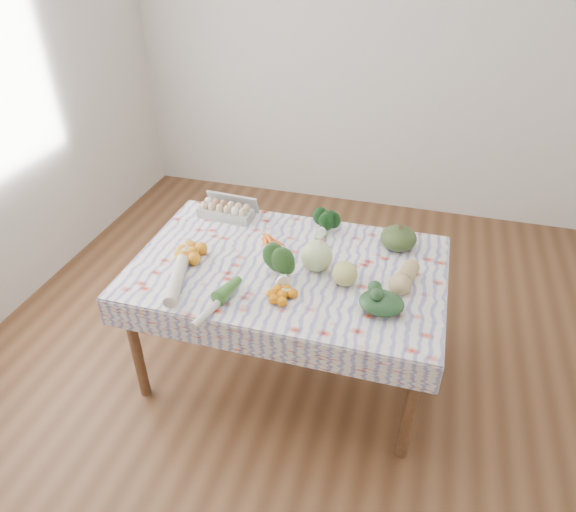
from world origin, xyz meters
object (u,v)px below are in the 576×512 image
object	(u,v)px
dining_table	(288,277)
egg_carton	(226,212)
kabocha_squash	(399,238)
cabbage	(317,256)
butternut_squash	(405,276)
grapefruit	(345,274)

from	to	relation	value
dining_table	egg_carton	bearing A→B (deg)	143.24
dining_table	kabocha_squash	world-z (taller)	kabocha_squash
cabbage	butternut_squash	size ratio (longest dim) A/B	0.69
egg_carton	butternut_squash	size ratio (longest dim) A/B	1.39
grapefruit	kabocha_squash	bearing A→B (deg)	61.19
dining_table	kabocha_squash	distance (m)	0.66
butternut_squash	grapefruit	xyz separation A→B (m)	(-0.29, -0.07, 0.01)
dining_table	kabocha_squash	size ratio (longest dim) A/B	7.97
egg_carton	kabocha_squash	distance (m)	1.06
kabocha_squash	grapefruit	distance (m)	0.47
dining_table	cabbage	distance (m)	0.23
kabocha_squash	cabbage	size ratio (longest dim) A/B	1.20
cabbage	grapefruit	size ratio (longest dim) A/B	1.29
cabbage	butternut_squash	distance (m)	0.46
kabocha_squash	cabbage	distance (m)	0.51
kabocha_squash	grapefruit	xyz separation A→B (m)	(-0.23, -0.41, -0.00)
butternut_squash	kabocha_squash	bearing A→B (deg)	114.61
cabbage	grapefruit	xyz separation A→B (m)	(0.17, -0.09, -0.02)
cabbage	kabocha_squash	bearing A→B (deg)	39.52
dining_table	egg_carton	distance (m)	0.64
butternut_squash	cabbage	bearing A→B (deg)	-168.26
dining_table	egg_carton	size ratio (longest dim) A/B	4.76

